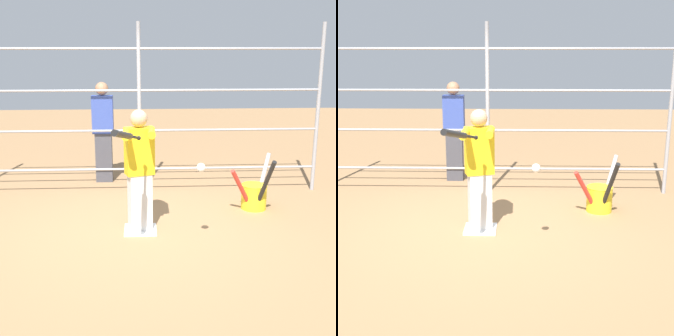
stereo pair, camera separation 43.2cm
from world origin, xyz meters
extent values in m
plane|color=#9E754C|center=(0.00, 0.00, 0.00)|extent=(24.00, 24.00, 0.00)
cube|color=white|center=(0.00, 0.00, 0.01)|extent=(0.40, 0.40, 0.02)
cylinder|color=#939399|center=(-2.77, -1.60, 1.30)|extent=(0.06, 0.06, 2.60)
cylinder|color=#939399|center=(0.00, -1.60, 1.30)|extent=(0.06, 0.06, 2.60)
cylinder|color=#939399|center=(0.00, -1.60, 0.38)|extent=(5.53, 0.04, 0.04)
cylinder|color=#939399|center=(0.00, -1.60, 0.99)|extent=(5.53, 0.04, 0.04)
cylinder|color=#939399|center=(0.00, -1.60, 1.60)|extent=(5.53, 0.04, 0.04)
cylinder|color=#939399|center=(0.00, -1.60, 2.21)|extent=(5.53, 0.04, 0.04)
cube|color=silver|center=(0.00, 0.00, 0.37)|extent=(0.31, 0.24, 0.73)
cube|color=yellow|center=(0.00, 0.00, 1.02)|extent=(0.38, 0.28, 0.57)
sphere|color=tan|center=(0.00, 0.00, 1.42)|extent=(0.21, 0.21, 0.21)
cylinder|color=yellow|center=(-0.14, 0.16, 1.28)|extent=(0.09, 0.41, 0.09)
cylinder|color=yellow|center=(0.14, 0.25, 1.28)|extent=(0.09, 0.41, 0.09)
sphere|color=black|center=(0.00, 0.41, 1.26)|extent=(0.05, 0.05, 0.05)
cylinder|color=black|center=(0.04, 0.58, 1.30)|extent=(0.12, 0.36, 0.11)
cylinder|color=black|center=(0.15, 1.01, 1.41)|extent=(0.20, 0.55, 0.19)
sphere|color=white|center=(-0.66, 0.69, 0.98)|extent=(0.10, 0.10, 0.10)
cylinder|color=yellow|center=(-1.61, -0.75, 0.18)|extent=(0.35, 0.35, 0.35)
torus|color=yellow|center=(-1.61, -0.75, 0.35)|extent=(0.37, 0.37, 0.01)
cylinder|color=#B2B2B7|center=(-1.76, -0.90, 0.39)|extent=(0.29, 0.29, 0.73)
cylinder|color=black|center=(-1.68, -0.46, 0.42)|extent=(0.18, 0.49, 0.79)
cylinder|color=red|center=(-1.39, -0.56, 0.34)|extent=(0.41, 0.36, 0.64)
cube|color=#3F3F47|center=(0.62, -2.29, 0.42)|extent=(0.28, 0.17, 0.84)
cube|color=#334799|center=(0.62, -2.29, 1.15)|extent=(0.35, 0.19, 0.63)
sphere|color=#9E7051|center=(0.62, -2.29, 1.58)|extent=(0.22, 0.22, 0.22)
camera|label=1|loc=(-0.04, 5.50, 2.23)|focal=50.00mm
camera|label=2|loc=(-0.47, 5.50, 2.23)|focal=50.00mm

